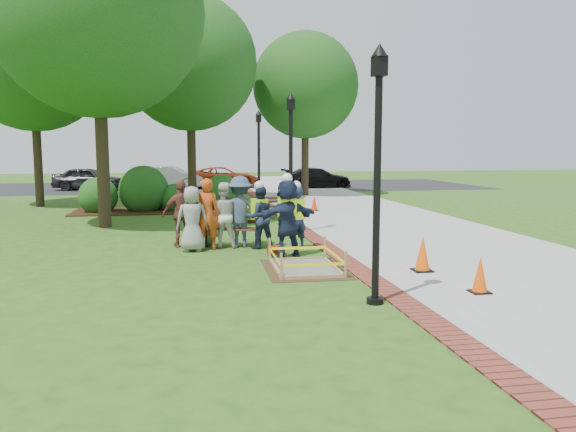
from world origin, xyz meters
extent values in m
plane|color=#285116|center=(0.00, 0.00, 0.00)|extent=(100.00, 100.00, 0.00)
cube|color=#9E9E99|center=(5.00, 10.00, 0.01)|extent=(6.00, 60.00, 0.02)
cube|color=maroon|center=(1.75, 10.00, 0.01)|extent=(0.50, 60.00, 0.03)
cube|color=#381E0F|center=(-3.00, 12.00, 0.02)|extent=(7.00, 3.00, 0.05)
cube|color=black|center=(0.00, 27.00, 0.00)|extent=(36.00, 12.00, 0.01)
cube|color=#47331E|center=(0.63, -0.17, 0.00)|extent=(1.75, 2.33, 0.01)
cube|color=gray|center=(0.63, -0.17, 0.02)|extent=(1.24, 1.82, 0.04)
cube|color=tan|center=(0.63, -0.17, 0.04)|extent=(1.36, 1.95, 0.08)
cube|color=tan|center=(0.63, -0.17, 0.28)|extent=(1.39, 1.98, 0.55)
cube|color=yellow|center=(0.63, -0.17, 0.30)|extent=(1.34, 1.93, 0.06)
cube|color=brown|center=(-0.67, 2.93, 0.48)|extent=(1.62, 0.91, 0.04)
cube|color=brown|center=(-0.60, 3.17, 0.71)|extent=(1.49, 0.52, 0.25)
cube|color=black|center=(-0.67, 2.93, 0.23)|extent=(1.50, 0.93, 0.46)
cube|color=#52381C|center=(1.29, 8.81, 0.44)|extent=(1.49, 0.69, 0.04)
cube|color=#52381C|center=(1.25, 9.04, 0.66)|extent=(1.42, 0.31, 0.23)
cube|color=black|center=(1.29, 8.81, 0.21)|extent=(1.37, 0.72, 0.42)
cube|color=black|center=(3.31, -2.70, 0.02)|extent=(0.34, 0.34, 0.04)
cone|color=#FF4D08|center=(3.31, -2.70, 0.36)|extent=(0.27, 0.27, 0.63)
cube|color=black|center=(3.02, -0.85, 0.03)|extent=(0.39, 0.39, 0.05)
cone|color=#FB5A07|center=(3.02, -0.85, 0.41)|extent=(0.31, 0.31, 0.72)
cube|color=black|center=(3.30, 10.86, 0.02)|extent=(0.34, 0.34, 0.04)
cone|color=#FF3508|center=(3.30, 10.86, 0.36)|extent=(0.27, 0.27, 0.62)
cube|color=maroon|center=(0.28, 1.64, 0.10)|extent=(0.43, 0.28, 0.20)
cylinder|color=black|center=(1.25, -3.00, 1.90)|extent=(0.12, 0.12, 3.80)
cube|color=black|center=(1.25, -3.00, 3.90)|extent=(0.22, 0.22, 0.32)
cone|color=black|center=(1.25, -3.00, 4.15)|extent=(0.28, 0.28, 0.22)
cylinder|color=black|center=(1.25, -3.00, 0.05)|extent=(0.28, 0.28, 0.10)
cylinder|color=black|center=(1.25, 5.00, 1.90)|extent=(0.12, 0.12, 3.80)
cube|color=black|center=(1.25, 5.00, 3.90)|extent=(0.22, 0.22, 0.32)
cone|color=black|center=(1.25, 5.00, 4.15)|extent=(0.28, 0.28, 0.22)
cylinder|color=black|center=(1.25, 5.00, 0.05)|extent=(0.28, 0.28, 0.10)
cylinder|color=black|center=(1.25, 13.00, 1.90)|extent=(0.12, 0.12, 3.80)
cube|color=black|center=(1.25, 13.00, 3.90)|extent=(0.22, 0.22, 0.32)
cone|color=black|center=(1.25, 13.00, 4.15)|extent=(0.28, 0.28, 0.22)
cylinder|color=black|center=(1.25, 13.00, 0.05)|extent=(0.28, 0.28, 0.10)
cylinder|color=#3D2D1E|center=(-4.58, 7.43, 2.87)|extent=(0.41, 0.41, 5.74)
sphere|color=#144917|center=(-4.58, 7.43, 6.96)|extent=(6.83, 6.83, 6.83)
cylinder|color=#3D2D1E|center=(-1.67, 15.91, 2.73)|extent=(0.41, 0.41, 5.45)
sphere|color=#144917|center=(-1.67, 15.91, 6.62)|extent=(6.42, 6.42, 6.42)
cylinder|color=#3D2D1E|center=(4.46, 18.43, 2.46)|extent=(0.40, 0.40, 4.92)
sphere|color=#144917|center=(4.46, 18.43, 5.97)|extent=(5.71, 5.71, 5.71)
cylinder|color=#3D2D1E|center=(-8.47, 14.99, 2.72)|extent=(0.37, 0.37, 5.44)
sphere|color=#144917|center=(-8.47, 14.99, 6.61)|extent=(6.55, 6.55, 6.55)
sphere|color=#144917|center=(-5.46, 11.86, 0.00)|extent=(1.56, 1.56, 1.56)
sphere|color=#144917|center=(-3.68, 12.13, 0.00)|extent=(2.05, 2.05, 2.05)
sphere|color=#144917|center=(-2.41, 11.90, 0.00)|extent=(1.23, 1.23, 1.23)
sphere|color=#144917|center=(-0.45, 12.34, 0.00)|extent=(1.59, 1.59, 1.59)
sphere|color=#144917|center=(-3.43, 13.18, 0.00)|extent=(0.86, 0.86, 0.86)
imported|color=gray|center=(-1.74, 2.43, 0.83)|extent=(0.53, 0.34, 1.65)
imported|color=#C34417|center=(-1.37, 2.59, 0.92)|extent=(0.60, 0.39, 1.84)
imported|color=silver|center=(-0.93, 2.84, 0.85)|extent=(0.60, 0.44, 1.71)
imported|color=brown|center=(-1.99, 3.11, 0.88)|extent=(0.63, 0.48, 1.76)
imported|color=#3A4966|center=(-0.49, 2.88, 0.93)|extent=(0.62, 0.42, 1.86)
imported|color=#191B41|center=(0.50, 1.30, 0.93)|extent=(0.69, 0.57, 1.86)
cube|color=#B5F114|center=(0.50, 1.30, 1.20)|extent=(0.42, 0.26, 0.52)
sphere|color=white|center=(0.50, 1.30, 1.89)|extent=(0.25, 0.25, 0.25)
imported|color=#191E43|center=(0.91, 2.31, 0.81)|extent=(0.60, 0.48, 1.62)
cube|color=#B5F114|center=(0.91, 2.31, 1.04)|extent=(0.42, 0.26, 0.52)
sphere|color=white|center=(0.91, 2.31, 1.64)|extent=(0.25, 0.25, 0.25)
imported|color=#18243F|center=(-0.02, 2.56, 0.81)|extent=(0.56, 0.41, 1.61)
cube|color=#B5F114|center=(-0.02, 2.56, 1.03)|extent=(0.42, 0.26, 0.52)
sphere|color=white|center=(-0.02, 2.56, 1.64)|extent=(0.25, 0.25, 0.25)
imported|color=#27272A|center=(-8.00, 24.70, 0.00)|extent=(2.94, 5.13, 1.58)
imported|color=gray|center=(-3.00, 25.33, 0.00)|extent=(3.13, 5.18, 1.58)
imported|color=maroon|center=(0.40, 25.66, 0.00)|extent=(2.23, 4.66, 1.49)
imported|color=black|center=(6.48, 24.26, 0.00)|extent=(2.45, 4.62, 1.44)
camera|label=1|loc=(-1.77, -11.79, 2.59)|focal=35.00mm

